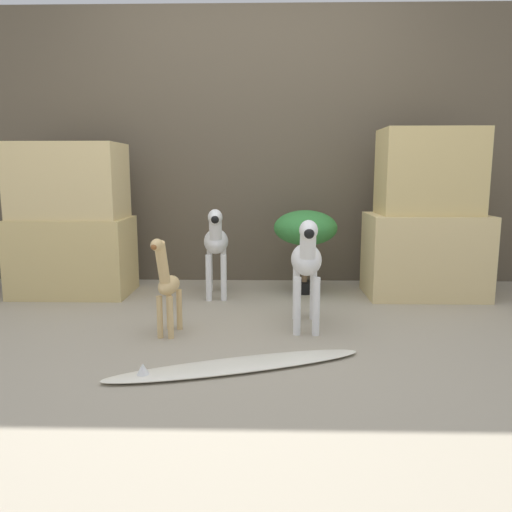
# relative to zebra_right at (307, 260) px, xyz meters

# --- Properties ---
(ground_plane) EXTENTS (14.00, 14.00, 0.00)m
(ground_plane) POSITION_rel_zebra_right_xyz_m (-0.37, -0.28, -0.41)
(ground_plane) COLOR #9E937F
(wall_back) EXTENTS (6.40, 0.08, 2.20)m
(wall_back) POSITION_rel_zebra_right_xyz_m (-0.37, 1.35, 0.69)
(wall_back) COLOR brown
(wall_back) RESTS_ON ground_plane
(rock_pillar_left) EXTENTS (0.84, 0.51, 1.11)m
(rock_pillar_left) POSITION_rel_zebra_right_xyz_m (-1.67, 0.81, 0.13)
(rock_pillar_left) COLOR #D1B775
(rock_pillar_left) RESTS_ON ground_plane
(rock_pillar_right) EXTENTS (0.84, 0.51, 1.21)m
(rock_pillar_right) POSITION_rel_zebra_right_xyz_m (0.93, 0.81, 0.14)
(rock_pillar_right) COLOR #DBC184
(rock_pillar_right) RESTS_ON ground_plane
(zebra_right) EXTENTS (0.19, 0.56, 0.66)m
(zebra_right) POSITION_rel_zebra_right_xyz_m (0.00, 0.00, 0.00)
(zebra_right) COLOR white
(zebra_right) RESTS_ON ground_plane
(zebra_left) EXTENTS (0.21, 0.56, 0.66)m
(zebra_left) POSITION_rel_zebra_right_xyz_m (-0.60, 0.75, 0.00)
(zebra_left) COLOR white
(zebra_left) RESTS_ON ground_plane
(giraffe_figurine) EXTENTS (0.13, 0.36, 0.57)m
(giraffe_figurine) POSITION_rel_zebra_right_xyz_m (-0.78, -0.14, -0.11)
(giraffe_figurine) COLOR tan
(giraffe_figurine) RESTS_ON ground_plane
(potted_palm_front) EXTENTS (0.47, 0.47, 0.63)m
(potted_palm_front) POSITION_rel_zebra_right_xyz_m (0.06, 0.88, 0.07)
(potted_palm_front) COLOR black
(potted_palm_front) RESTS_ON ground_plane
(surfboard) EXTENTS (1.23, 0.58, 0.08)m
(surfboard) POSITION_rel_zebra_right_xyz_m (-0.37, -0.61, -0.39)
(surfboard) COLOR silver
(surfboard) RESTS_ON ground_plane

